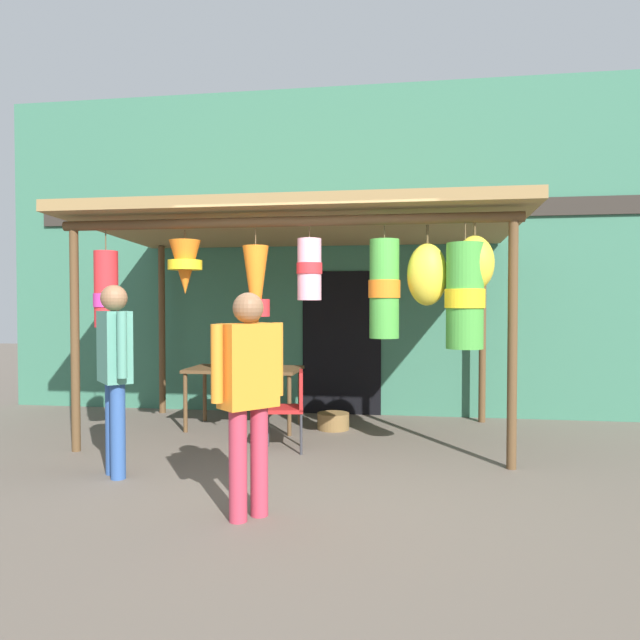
{
  "coord_description": "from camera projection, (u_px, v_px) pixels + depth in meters",
  "views": [
    {
      "loc": [
        0.98,
        -5.43,
        1.55
      ],
      "look_at": [
        -0.03,
        1.29,
        1.36
      ],
      "focal_mm": 32.66,
      "sensor_mm": 36.0,
      "label": 1
    }
  ],
  "objects": [
    {
      "name": "market_stall_canopy",
      "position": [
        311.0,
        242.0,
        6.49
      ],
      "size": [
        4.91,
        2.68,
        2.6
      ],
      "color": "brown",
      "rests_on": "ground_plane"
    },
    {
      "name": "display_table",
      "position": [
        244.0,
        374.0,
        7.22
      ],
      "size": [
        1.38,
        0.78,
        0.75
      ],
      "color": "brown",
      "rests_on": "ground_plane"
    },
    {
      "name": "folding_chair",
      "position": [
        291.0,
        403.0,
        6.12
      ],
      "size": [
        0.47,
        0.47,
        0.84
      ],
      "color": "#AD1E1E",
      "rests_on": "ground_plane"
    },
    {
      "name": "vendor_in_orange",
      "position": [
        115.0,
        363.0,
        5.19
      ],
      "size": [
        0.43,
        0.46,
        1.72
      ],
      "color": "#2D5193",
      "rests_on": "ground_plane"
    },
    {
      "name": "ground_plane",
      "position": [
        303.0,
        466.0,
        5.55
      ],
      "size": [
        30.0,
        30.0,
        0.0
      ],
      "primitive_type": "plane",
      "color": "#60564C"
    },
    {
      "name": "customer_foreground",
      "position": [
        248.0,
        386.0,
        4.17
      ],
      "size": [
        0.43,
        0.46,
        1.63
      ],
      "color": "#B23347",
      "rests_on": "ground_plane"
    },
    {
      "name": "shop_facade",
      "position": [
        338.0,
        252.0,
        8.23
      ],
      "size": [
        9.82,
        0.29,
        4.56
      ],
      "color": "#387056",
      "rests_on": "ground_plane"
    },
    {
      "name": "flower_heap_on_table",
      "position": [
        243.0,
        362.0,
        7.17
      ],
      "size": [
        0.71,
        0.5,
        0.16
      ],
      "color": "green",
      "rests_on": "display_table"
    },
    {
      "name": "wicker_basket_by_table",
      "position": [
        333.0,
        421.0,
        7.17
      ],
      "size": [
        0.39,
        0.39,
        0.2
      ],
      "primitive_type": "cylinder",
      "color": "brown",
      "rests_on": "ground_plane"
    }
  ]
}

